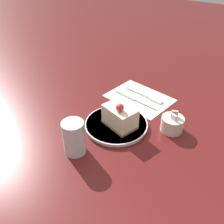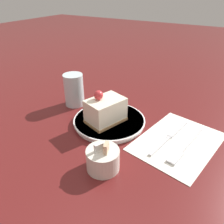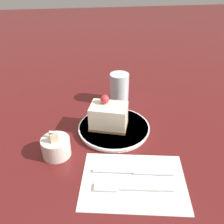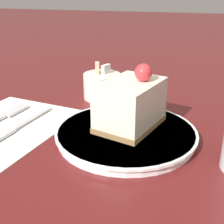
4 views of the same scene
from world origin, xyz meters
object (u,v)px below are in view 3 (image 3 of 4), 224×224
object	(u,v)px
plate	(114,128)
drinking_glass	(119,89)
cake_slice	(109,116)
knife	(141,172)
sugar_bowl	(56,147)
fork	(126,188)

from	to	relation	value
plate	drinking_glass	bearing A→B (deg)	-14.52
plate	cake_slice	xyz separation A→B (m)	(0.00, 0.02, 0.04)
plate	knife	size ratio (longest dim) A/B	1.09
sugar_bowl	plate	bearing A→B (deg)	-62.93
knife	drinking_glass	distance (m)	0.35
plate	cake_slice	bearing A→B (deg)	77.39
sugar_bowl	drinking_glass	world-z (taller)	drinking_glass
plate	fork	world-z (taller)	plate
plate	sugar_bowl	bearing A→B (deg)	117.07
plate	drinking_glass	size ratio (longest dim) A/B	1.96
fork	knife	distance (m)	0.06
cake_slice	fork	bearing A→B (deg)	-159.18
cake_slice	knife	xyz separation A→B (m)	(-0.18, -0.05, -0.05)
plate	cake_slice	size ratio (longest dim) A/B	1.71
plate	drinking_glass	distance (m)	0.17
fork	sugar_bowl	distance (m)	0.21
knife	drinking_glass	size ratio (longest dim) A/B	1.81
plate	fork	bearing A→B (deg)	178.87
drinking_glass	fork	bearing A→B (deg)	173.09
cake_slice	plate	bearing A→B (deg)	-84.56
knife	sugar_bowl	bearing A→B (deg)	74.91
sugar_bowl	cake_slice	bearing A→B (deg)	-59.58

